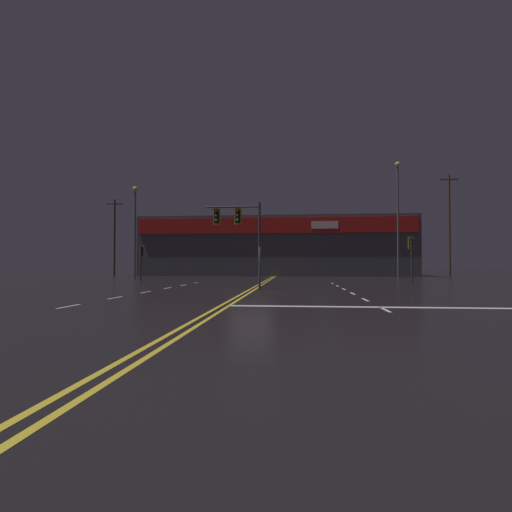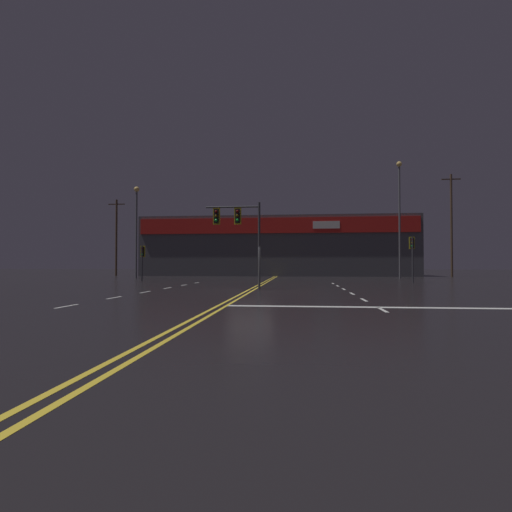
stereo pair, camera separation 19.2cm
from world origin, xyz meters
name	(u,v)px [view 2 (the right image)]	position (x,y,z in m)	size (l,w,h in m)	color
ground_plane	(250,291)	(0.00, 0.00, 0.00)	(200.00, 200.00, 0.00)	black
road_markings	(267,293)	(1.07, -1.65, 0.00)	(15.90, 60.00, 0.01)	gold
traffic_signal_median	(237,224)	(-0.92, 1.13, 3.86)	(3.26, 0.36, 5.12)	#38383D
traffic_signal_corner_northeast	(412,249)	(11.78, 10.86, 2.71)	(0.42, 0.36, 3.69)	#38383D
traffic_signal_corner_northwest	(142,255)	(-10.84, 11.46, 2.27)	(0.42, 0.36, 3.10)	#38383D
streetlight_near_right	(399,206)	(13.36, 21.12, 7.61)	(0.56, 0.56, 12.36)	#59595E
streetlight_median_approach	(136,220)	(-14.11, 17.92, 6.13)	(0.56, 0.56, 9.62)	#59595E
building_backdrop	(278,247)	(0.00, 31.43, 3.79)	(34.82, 10.23, 7.56)	#4C4C51
utility_pole_row	(294,230)	(2.18, 27.32, 5.79)	(43.81, 0.26, 12.24)	#4C3828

